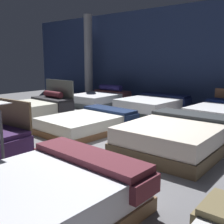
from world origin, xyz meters
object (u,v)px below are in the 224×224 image
(bed_5, at_px, (88,122))
(bed_6, at_px, (177,136))
(bed_2, at_px, (38,199))
(bed_9, at_px, (153,105))
(price_sign, at_px, (3,152))
(bed_8, at_px, (100,98))
(bed_4, at_px, (33,109))
(support_pillar, at_px, (88,57))

(bed_5, distance_m, bed_6, 2.24)
(bed_2, height_order, bed_9, bed_2)
(bed_9, distance_m, price_sign, 5.69)
(bed_8, height_order, bed_9, bed_8)
(bed_2, relative_size, bed_4, 0.95)
(bed_4, distance_m, bed_9, 3.65)
(bed_5, relative_size, bed_6, 1.02)
(bed_2, xyz_separation_m, price_sign, (-1.10, 0.24, 0.19))
(bed_8, bearing_deg, bed_2, -54.14)
(bed_5, height_order, bed_8, bed_8)
(bed_6, distance_m, bed_9, 3.63)
(bed_6, bearing_deg, bed_4, 179.53)
(bed_4, bearing_deg, bed_2, -30.48)
(bed_5, xyz_separation_m, bed_6, (2.24, 0.06, 0.07))
(bed_6, distance_m, bed_8, 5.37)
(bed_5, relative_size, support_pillar, 0.62)
(bed_9, bearing_deg, bed_6, -48.26)
(bed_6, bearing_deg, support_pillar, 146.31)
(bed_6, bearing_deg, bed_8, 146.70)
(bed_6, relative_size, price_sign, 1.94)
(bed_4, height_order, bed_6, bed_4)
(bed_4, xyz_separation_m, bed_8, (-0.02, 2.91, -0.02))
(bed_5, distance_m, bed_8, 3.73)
(bed_5, xyz_separation_m, support_pillar, (-4.02, 4.09, 1.56))
(support_pillar, bearing_deg, bed_5, -45.47)
(support_pillar, bearing_deg, bed_6, -32.79)
(bed_6, xyz_separation_m, bed_8, (-4.54, 2.88, -0.04))
(bed_9, bearing_deg, bed_5, -86.30)
(bed_4, relative_size, bed_8, 1.02)
(bed_6, height_order, bed_9, bed_6)
(bed_2, height_order, bed_4, bed_4)
(bed_8, xyz_separation_m, price_sign, (3.38, -5.62, 0.21))
(bed_4, relative_size, support_pillar, 0.63)
(bed_8, height_order, price_sign, price_sign)
(bed_4, distance_m, bed_6, 4.52)
(support_pillar, bearing_deg, price_sign, -53.05)
(bed_8, relative_size, support_pillar, 0.61)
(bed_4, xyz_separation_m, price_sign, (3.36, -2.71, 0.19))
(bed_2, relative_size, bed_6, 0.97)
(bed_5, bearing_deg, bed_8, 130.93)
(bed_6, bearing_deg, bed_2, -91.99)
(bed_4, bearing_deg, support_pillar, 116.14)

